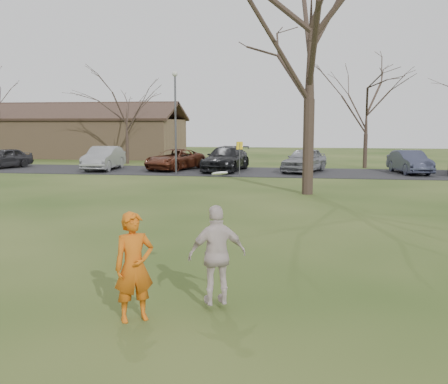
# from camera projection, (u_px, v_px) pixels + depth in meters

# --- Properties ---
(ground) EXTENTS (120.00, 120.00, 0.00)m
(ground) POSITION_uv_depth(u_px,v_px,m) (186.00, 310.00, 8.77)
(ground) COLOR #1E380F
(ground) RESTS_ON ground
(parking_strip) EXTENTS (62.00, 6.50, 0.04)m
(parking_strip) POSITION_uv_depth(u_px,v_px,m) (276.00, 172.00, 33.23)
(parking_strip) COLOR black
(parking_strip) RESTS_ON ground
(player_defender) EXTENTS (0.77, 0.71, 1.77)m
(player_defender) POSITION_uv_depth(u_px,v_px,m) (134.00, 267.00, 8.21)
(player_defender) COLOR #C55910
(player_defender) RESTS_ON ground
(car_0) EXTENTS (2.92, 4.43, 1.40)m
(car_0) POSITION_uv_depth(u_px,v_px,m) (4.00, 158.00, 36.00)
(car_0) COLOR #29292B
(car_0) RESTS_ON parking_strip
(car_1) EXTENTS (1.96, 4.86, 1.57)m
(car_1) POSITION_uv_depth(u_px,v_px,m) (104.00, 158.00, 34.65)
(car_1) COLOR gray
(car_1) RESTS_ON parking_strip
(car_2) EXTENTS (3.75, 5.41, 1.37)m
(car_2) POSITION_uv_depth(u_px,v_px,m) (175.00, 159.00, 34.81)
(car_2) COLOR #502213
(car_2) RESTS_ON parking_strip
(car_3) EXTENTS (2.85, 5.68, 1.58)m
(car_3) POSITION_uv_depth(u_px,v_px,m) (226.00, 159.00, 33.92)
(car_3) COLOR black
(car_3) RESTS_ON parking_strip
(car_4) EXTENTS (3.26, 4.91, 1.55)m
(car_4) POSITION_uv_depth(u_px,v_px,m) (304.00, 160.00, 33.06)
(car_4) COLOR gray
(car_4) RESTS_ON parking_strip
(car_5) EXTENTS (2.30, 4.55, 1.43)m
(car_5) POSITION_uv_depth(u_px,v_px,m) (410.00, 162.00, 32.19)
(car_5) COLOR #303449
(car_5) RESTS_ON parking_strip
(catching_play) EXTENTS (1.08, 0.79, 2.26)m
(catching_play) POSITION_uv_depth(u_px,v_px,m) (217.00, 255.00, 8.68)
(catching_play) COLOR beige
(catching_play) RESTS_ON ground
(building) EXTENTS (20.60, 8.50, 5.14)m
(building) POSITION_uv_depth(u_px,v_px,m) (74.00, 136.00, 48.88)
(building) COLOR #8C6D4C
(building) RESTS_ON ground
(lamp_post) EXTENTS (0.34, 0.34, 6.27)m
(lamp_post) POSITION_uv_depth(u_px,v_px,m) (175.00, 110.00, 31.21)
(lamp_post) COLOR #47474C
(lamp_post) RESTS_ON ground
(sign_yellow) EXTENTS (0.35, 0.35, 2.08)m
(sign_yellow) POSITION_uv_depth(u_px,v_px,m) (240.00, 152.00, 30.42)
(sign_yellow) COLOR #47474C
(sign_yellow) RESTS_ON ground
(big_tree) EXTENTS (9.00, 9.00, 14.00)m
(big_tree) POSITION_uv_depth(u_px,v_px,m) (311.00, 33.00, 22.20)
(big_tree) COLOR #352821
(big_tree) RESTS_ON ground
(small_tree_row) EXTENTS (55.00, 5.90, 8.50)m
(small_tree_row) POSITION_uv_depth(u_px,v_px,m) (343.00, 113.00, 36.97)
(small_tree_row) COLOR #352821
(small_tree_row) RESTS_ON ground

